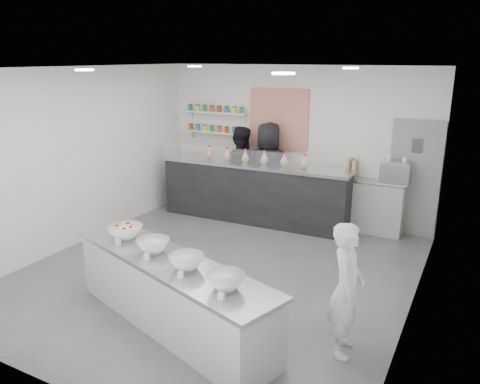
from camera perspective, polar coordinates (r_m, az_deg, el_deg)
name	(u,v)px	position (r m, az deg, el deg)	size (l,w,h in m)	color
floor	(219,271)	(7.24, -2.57, -9.60)	(6.00, 6.00, 0.00)	#515156
ceiling	(216,68)	(6.52, -2.91, 14.88)	(6.00, 6.00, 0.00)	white
back_wall	(295,143)	(9.37, 6.69, 5.96)	(5.50, 5.50, 0.00)	white
left_wall	(79,157)	(8.43, -19.08, 4.03)	(6.00, 6.00, 0.00)	white
right_wall	(420,203)	(5.87, 21.07, -1.23)	(6.00, 6.00, 0.00)	white
back_door	(414,179)	(8.88, 20.45, 1.50)	(0.88, 0.04, 2.10)	gray
pattern_panel	(278,119)	(9.41, 4.71, 8.83)	(1.25, 0.03, 1.20)	#B52000
jar_shelf_lower	(216,132)	(10.02, -2.93, 7.29)	(1.45, 0.22, 0.04)	silver
jar_shelf_upper	(216,112)	(9.97, -2.96, 9.68)	(1.45, 0.22, 0.04)	silver
preserve_jars	(215,119)	(9.97, -3.01, 8.87)	(1.45, 0.10, 0.56)	#C64000
downlight_0	(85,70)	(6.60, -18.43, 13.94)	(0.24, 0.24, 0.02)	white
downlight_1	(283,73)	(4.99, 5.31, 14.20)	(0.24, 0.24, 0.02)	white
downlight_2	(195,66)	(8.62, -5.57, 15.01)	(0.24, 0.24, 0.02)	white
downlight_3	(351,68)	(7.46, 13.34, 14.49)	(0.24, 0.24, 0.02)	white
prep_counter	(171,293)	(5.77, -8.43, -12.11)	(3.16, 0.72, 0.86)	#A6A6A2
back_bar	(254,192)	(9.17, 1.77, -0.05)	(3.78, 0.69, 1.17)	black
sneeze_guard	(247,158)	(8.69, 0.91, 4.12)	(3.72, 0.02, 0.32)	white
espresso_ledge	(367,206)	(8.97, 15.20, -1.63)	(1.32, 0.42, 0.98)	#A6A6A2
espresso_machine	(396,173)	(8.71, 18.44, 2.24)	(0.51, 0.35, 0.39)	#93969E
cup_stacks	(352,169)	(8.87, 13.44, 2.75)	(0.26, 0.24, 0.35)	tan
prep_bowls	(169,254)	(5.54, -8.65, -7.43)	(2.36, 0.51, 0.16)	white
label_cards	(154,277)	(5.12, -10.50, -10.20)	(2.01, 0.04, 0.07)	white
cookie_bags	(255,156)	(8.99, 1.81, 4.36)	(2.15, 0.15, 0.27)	#FF89DA
woman_prep	(346,290)	(5.22, 12.85, -11.52)	(0.55, 0.36, 1.51)	white
staff_left	(240,171)	(9.55, -0.04, 2.63)	(0.88, 0.69, 1.81)	black
staff_right	(268,171)	(9.27, 3.44, 2.56)	(0.95, 0.62, 1.94)	black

